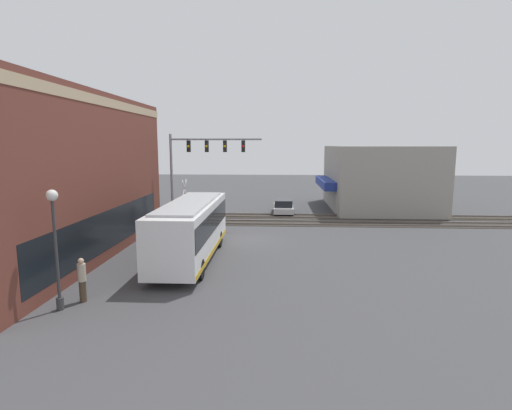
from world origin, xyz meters
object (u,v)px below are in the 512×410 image
object	(u,v)px
pedestrian_at_crossing	(184,215)
parked_car_silver	(283,207)
pedestrian_by_lamp	(82,279)
crossing_signal	(185,199)
streetlamp	(55,239)
city_bus	(191,228)

from	to	relation	value
pedestrian_at_crossing	parked_car_silver	bearing A→B (deg)	-51.59
pedestrian_by_lamp	pedestrian_at_crossing	xyz separation A→B (m)	(15.64, -0.54, -0.06)
crossing_signal	streetlamp	bearing A→B (deg)	175.33
streetlamp	pedestrian_at_crossing	distance (m)	16.65
crossing_signal	parked_car_silver	size ratio (longest dim) A/B	0.82
streetlamp	pedestrian_by_lamp	world-z (taller)	streetlamp
crossing_signal	pedestrian_at_crossing	xyz separation A→B (m)	(0.52, 0.26, -1.40)
parked_car_silver	pedestrian_at_crossing	world-z (taller)	pedestrian_at_crossing
streetlamp	pedestrian_by_lamp	size ratio (longest dim) A/B	2.57
parked_car_silver	pedestrian_by_lamp	world-z (taller)	pedestrian_by_lamp
city_bus	crossing_signal	xyz separation A→B (m)	(8.81, 2.38, 0.46)
city_bus	streetlamp	world-z (taller)	streetlamp
pedestrian_by_lamp	pedestrian_at_crossing	distance (m)	15.65
crossing_signal	pedestrian_by_lamp	world-z (taller)	crossing_signal
city_bus	parked_car_silver	world-z (taller)	city_bus
city_bus	streetlamp	xyz separation A→B (m)	(-7.16, 3.69, 1.02)
pedestrian_by_lamp	pedestrian_at_crossing	bearing A→B (deg)	-1.98
crossing_signal	pedestrian_by_lamp	xyz separation A→B (m)	(-15.12, 0.80, -1.34)
city_bus	pedestrian_by_lamp	xyz separation A→B (m)	(-6.31, 3.18, -0.87)
crossing_signal	pedestrian_by_lamp	bearing A→B (deg)	176.98
city_bus	crossing_signal	bearing A→B (deg)	15.13
city_bus	pedestrian_at_crossing	size ratio (longest dim) A/B	5.86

